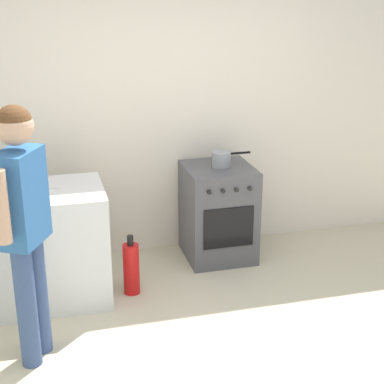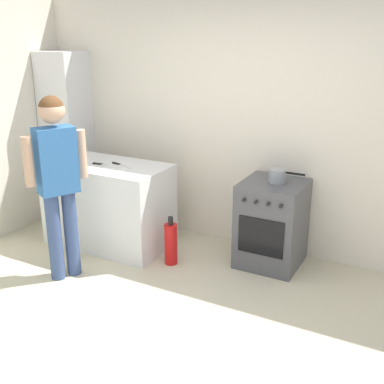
{
  "view_description": "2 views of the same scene",
  "coord_description": "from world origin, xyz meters",
  "px_view_note": "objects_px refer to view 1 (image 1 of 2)",
  "views": [
    {
      "loc": [
        -1.12,
        -3.09,
        2.37
      ],
      "look_at": [
        -0.09,
        0.83,
        0.92
      ],
      "focal_mm": 55.0,
      "sensor_mm": 36.0,
      "label": 1
    },
    {
      "loc": [
        1.73,
        -2.64,
        2.23
      ],
      "look_at": [
        -0.04,
        0.64,
        0.97
      ],
      "focal_mm": 45.0,
      "sensor_mm": 36.0,
      "label": 2
    }
  ],
  "objects_px": {
    "pot": "(222,159)",
    "person": "(23,214)",
    "knife_chef": "(38,189)",
    "fire_extinguisher": "(131,268)",
    "oven_left": "(218,212)",
    "knife_bread": "(18,193)"
  },
  "relations": [
    {
      "from": "knife_chef",
      "to": "person",
      "type": "bearing_deg",
      "value": -96.14
    },
    {
      "from": "knife_bread",
      "to": "fire_extinguisher",
      "type": "xyz_separation_m",
      "value": [
        0.81,
        -0.07,
        -0.69
      ]
    },
    {
      "from": "fire_extinguisher",
      "to": "knife_bread",
      "type": "bearing_deg",
      "value": 175.29
    },
    {
      "from": "knife_chef",
      "to": "pot",
      "type": "bearing_deg",
      "value": 12.83
    },
    {
      "from": "pot",
      "to": "knife_bread",
      "type": "distance_m",
      "value": 1.76
    },
    {
      "from": "pot",
      "to": "person",
      "type": "bearing_deg",
      "value": -144.31
    },
    {
      "from": "pot",
      "to": "fire_extinguisher",
      "type": "relative_size",
      "value": 0.69
    },
    {
      "from": "knife_bread",
      "to": "knife_chef",
      "type": "bearing_deg",
      "value": 25.46
    },
    {
      "from": "person",
      "to": "fire_extinguisher",
      "type": "height_order",
      "value": "person"
    },
    {
      "from": "pot",
      "to": "person",
      "type": "distance_m",
      "value": 2.03
    },
    {
      "from": "oven_left",
      "to": "pot",
      "type": "xyz_separation_m",
      "value": [
        0.03,
        0.01,
        0.49
      ]
    },
    {
      "from": "oven_left",
      "to": "knife_chef",
      "type": "distance_m",
      "value": 1.64
    },
    {
      "from": "pot",
      "to": "knife_bread",
      "type": "relative_size",
      "value": 0.98
    },
    {
      "from": "pot",
      "to": "knife_chef",
      "type": "xyz_separation_m",
      "value": [
        -1.56,
        -0.36,
        -0.01
      ]
    },
    {
      "from": "oven_left",
      "to": "fire_extinguisher",
      "type": "bearing_deg",
      "value": -151.22
    },
    {
      "from": "oven_left",
      "to": "person",
      "type": "distance_m",
      "value": 2.09
    },
    {
      "from": "oven_left",
      "to": "knife_chef",
      "type": "height_order",
      "value": "knife_chef"
    },
    {
      "from": "knife_chef",
      "to": "person",
      "type": "relative_size",
      "value": 0.18
    },
    {
      "from": "knife_chef",
      "to": "fire_extinguisher",
      "type": "distance_m",
      "value": 0.96
    },
    {
      "from": "pot",
      "to": "knife_bread",
      "type": "height_order",
      "value": "pot"
    },
    {
      "from": "person",
      "to": "fire_extinguisher",
      "type": "relative_size",
      "value": 3.41
    },
    {
      "from": "person",
      "to": "fire_extinguisher",
      "type": "xyz_separation_m",
      "value": [
        0.75,
        0.69,
        -0.81
      ]
    }
  ]
}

